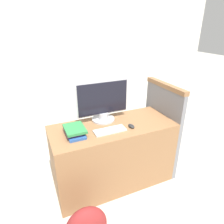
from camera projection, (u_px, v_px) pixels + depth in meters
name	position (u px, v px, depth m)	size (l,w,h in m)	color
ground_plane	(123.00, 197.00, 2.22)	(20.00, 20.00, 0.00)	#BCB7A8
wall_back	(47.00, 36.00, 5.85)	(12.00, 0.06, 2.80)	beige
desk	(113.00, 154.00, 2.30)	(1.34, 0.58, 0.76)	#8C603D
carrel_divider	(161.00, 126.00, 2.52)	(0.07, 0.68, 1.13)	slate
monitor	(103.00, 102.00, 2.18)	(0.59, 0.26, 0.45)	#B7B7BC
keyboard	(110.00, 130.00, 2.03)	(0.33, 0.13, 0.02)	silver
mouse	(131.00, 126.00, 2.11)	(0.05, 0.09, 0.03)	#262626
book_stack	(74.00, 131.00, 1.96)	(0.19, 0.27, 0.08)	#285199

